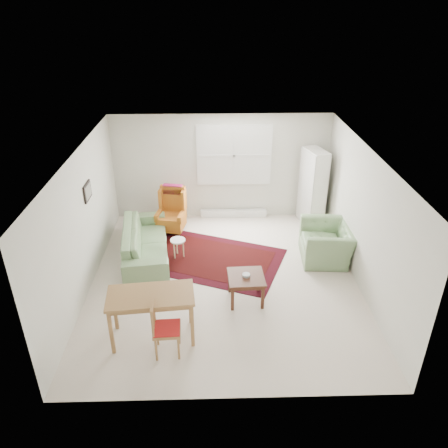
{
  "coord_description": "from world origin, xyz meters",
  "views": [
    {
      "loc": [
        -0.2,
        -6.85,
        4.83
      ],
      "look_at": [
        0.0,
        0.3,
        1.05
      ],
      "focal_mm": 35.0,
      "sensor_mm": 36.0,
      "label": 1
    }
  ],
  "objects_px": {
    "coffee_table": "(246,288)",
    "cabinet": "(313,187)",
    "wingback_chair": "(171,211)",
    "armchair": "(327,239)",
    "desk_chair": "(167,328)",
    "desk": "(152,316)",
    "stool": "(178,248)",
    "sofa": "(145,236)"
  },
  "relations": [
    {
      "from": "stool",
      "to": "desk_chair",
      "type": "distance_m",
      "value": 2.73
    },
    {
      "from": "armchair",
      "to": "cabinet",
      "type": "height_order",
      "value": "cabinet"
    },
    {
      "from": "armchair",
      "to": "wingback_chair",
      "type": "height_order",
      "value": "wingback_chair"
    },
    {
      "from": "coffee_table",
      "to": "desk",
      "type": "relative_size",
      "value": 0.47
    },
    {
      "from": "cabinet",
      "to": "desk_chair",
      "type": "height_order",
      "value": "cabinet"
    },
    {
      "from": "armchair",
      "to": "wingback_chair",
      "type": "xyz_separation_m",
      "value": [
        -3.25,
        1.25,
        0.08
      ]
    },
    {
      "from": "coffee_table",
      "to": "cabinet",
      "type": "distance_m",
      "value": 3.5
    },
    {
      "from": "armchair",
      "to": "coffee_table",
      "type": "xyz_separation_m",
      "value": [
        -1.74,
        -1.35,
        -0.19
      ]
    },
    {
      "from": "cabinet",
      "to": "armchair",
      "type": "bearing_deg",
      "value": -106.41
    },
    {
      "from": "stool",
      "to": "wingback_chair",
      "type": "bearing_deg",
      "value": 101.41
    },
    {
      "from": "armchair",
      "to": "wingback_chair",
      "type": "bearing_deg",
      "value": -107.33
    },
    {
      "from": "wingback_chair",
      "to": "coffee_table",
      "type": "bearing_deg",
      "value": -48.86
    },
    {
      "from": "wingback_chair",
      "to": "coffee_table",
      "type": "distance_m",
      "value": 3.02
    },
    {
      "from": "coffee_table",
      "to": "desk_chair",
      "type": "height_order",
      "value": "desk_chair"
    },
    {
      "from": "stool",
      "to": "desk",
      "type": "height_order",
      "value": "desk"
    },
    {
      "from": "stool",
      "to": "desk_chair",
      "type": "relative_size",
      "value": 0.45
    },
    {
      "from": "wingback_chair",
      "to": "desk",
      "type": "height_order",
      "value": "wingback_chair"
    },
    {
      "from": "armchair",
      "to": "coffee_table",
      "type": "bearing_deg",
      "value": -48.57
    },
    {
      "from": "cabinet",
      "to": "desk",
      "type": "bearing_deg",
      "value": -146.56
    },
    {
      "from": "wingback_chair",
      "to": "cabinet",
      "type": "xyz_separation_m",
      "value": [
        3.25,
        0.36,
        0.37
      ]
    },
    {
      "from": "coffee_table",
      "to": "desk",
      "type": "xyz_separation_m",
      "value": [
        -1.52,
        -0.9,
        0.16
      ]
    },
    {
      "from": "wingback_chair",
      "to": "stool",
      "type": "height_order",
      "value": "wingback_chair"
    },
    {
      "from": "wingback_chair",
      "to": "stool",
      "type": "relative_size",
      "value": 2.51
    },
    {
      "from": "desk_chair",
      "to": "desk",
      "type": "bearing_deg",
      "value": 34.26
    },
    {
      "from": "cabinet",
      "to": "coffee_table",
      "type": "bearing_deg",
      "value": -136.86
    },
    {
      "from": "armchair",
      "to": "desk",
      "type": "xyz_separation_m",
      "value": [
        -3.26,
        -2.25,
        -0.03
      ]
    },
    {
      "from": "armchair",
      "to": "wingback_chair",
      "type": "distance_m",
      "value": 3.49
    },
    {
      "from": "wingback_chair",
      "to": "armchair",
      "type": "bearing_deg",
      "value": -10.06
    },
    {
      "from": "cabinet",
      "to": "desk",
      "type": "distance_m",
      "value": 5.08
    },
    {
      "from": "stool",
      "to": "desk_chair",
      "type": "bearing_deg",
      "value": -89.6
    },
    {
      "from": "sofa",
      "to": "coffee_table",
      "type": "relative_size",
      "value": 3.58
    },
    {
      "from": "stool",
      "to": "sofa",
      "type": "bearing_deg",
      "value": 172.41
    },
    {
      "from": "stool",
      "to": "coffee_table",
      "type": "bearing_deg",
      "value": -48.99
    },
    {
      "from": "coffee_table",
      "to": "stool",
      "type": "bearing_deg",
      "value": 131.01
    },
    {
      "from": "armchair",
      "to": "coffee_table",
      "type": "distance_m",
      "value": 2.21
    },
    {
      "from": "sofa",
      "to": "coffee_table",
      "type": "bearing_deg",
      "value": -136.02
    },
    {
      "from": "stool",
      "to": "desk_chair",
      "type": "height_order",
      "value": "desk_chair"
    },
    {
      "from": "wingback_chair",
      "to": "desk_chair",
      "type": "relative_size",
      "value": 1.12
    },
    {
      "from": "sofa",
      "to": "stool",
      "type": "relative_size",
      "value": 5.4
    },
    {
      "from": "wingback_chair",
      "to": "desk_chair",
      "type": "bearing_deg",
      "value": -75.36
    },
    {
      "from": "sofa",
      "to": "desk",
      "type": "xyz_separation_m",
      "value": [
        0.44,
        -2.47,
        -0.03
      ]
    },
    {
      "from": "desk",
      "to": "wingback_chair",
      "type": "bearing_deg",
      "value": 89.84
    }
  ]
}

